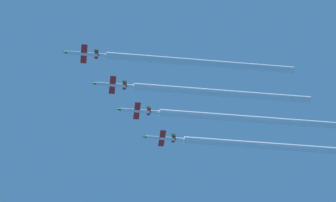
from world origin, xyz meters
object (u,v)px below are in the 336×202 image
object	(u,v)px
jet_second_echelon	(110,85)
jet_third_echelon	(135,111)
jet_lead	(81,53)
jet_fourth_echelon	(160,138)

from	to	relation	value
jet_second_echelon	jet_third_echelon	xyz separation A→B (m)	(11.42, -9.59, -0.87)
jet_lead	jet_third_echelon	bearing A→B (deg)	-40.85
jet_second_echelon	jet_fourth_echelon	world-z (taller)	jet_second_echelon
jet_lead	jet_fourth_echelon	world-z (taller)	jet_lead
jet_second_echelon	jet_lead	bearing A→B (deg)	138.38
jet_second_echelon	jet_fourth_echelon	bearing A→B (deg)	-40.44
jet_third_echelon	jet_fourth_echelon	distance (m)	15.88
jet_third_echelon	jet_second_echelon	bearing A→B (deg)	139.97
jet_fourth_echelon	jet_second_echelon	bearing A→B (deg)	139.56
jet_lead	jet_second_echelon	bearing A→B (deg)	-41.62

